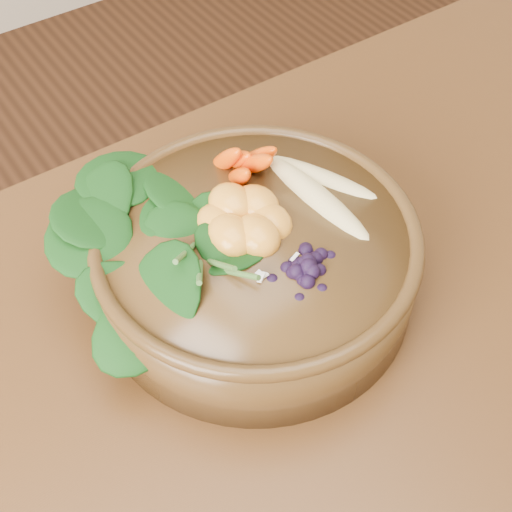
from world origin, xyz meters
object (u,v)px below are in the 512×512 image
at_px(kale_heap, 170,206).
at_px(banana_halves, 320,175).
at_px(stoneware_bowl, 256,263).
at_px(mandarin_cluster, 243,209).
at_px(blueberry_pile, 309,256).
at_px(carrot_cluster, 239,129).

xyz_separation_m(kale_heap, banana_halves, (0.14, -0.04, -0.01)).
relative_size(stoneware_bowl, mandarin_cluster, 3.15).
distance_m(banana_halves, blueberry_pile, 0.11).
bearing_deg(carrot_cluster, stoneware_bowl, -123.69).
height_order(carrot_cluster, blueberry_pile, carrot_cluster).
relative_size(carrot_cluster, mandarin_cluster, 0.87).
height_order(stoneware_bowl, carrot_cluster, carrot_cluster).
height_order(stoneware_bowl, banana_halves, banana_halves).
distance_m(mandarin_cluster, blueberry_pile, 0.08).
xyz_separation_m(stoneware_bowl, banana_halves, (0.08, 0.02, 0.05)).
bearing_deg(carrot_cluster, mandarin_cluster, -129.81).
bearing_deg(banana_halves, stoneware_bowl, -177.26).
xyz_separation_m(banana_halves, blueberry_pile, (-0.07, -0.08, 0.01)).
distance_m(carrot_cluster, banana_halves, 0.09).
distance_m(carrot_cluster, mandarin_cluster, 0.08).
xyz_separation_m(carrot_cluster, blueberry_pile, (-0.03, -0.15, -0.02)).
height_order(mandarin_cluster, blueberry_pile, blueberry_pile).
bearing_deg(carrot_cluster, kale_heap, -169.49).
bearing_deg(stoneware_bowl, banana_halves, 11.34).
relative_size(mandarin_cluster, blueberry_pile, 0.69).
xyz_separation_m(banana_halves, mandarin_cluster, (-0.09, 0.00, 0.00)).
distance_m(stoneware_bowl, mandarin_cluster, 0.06).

